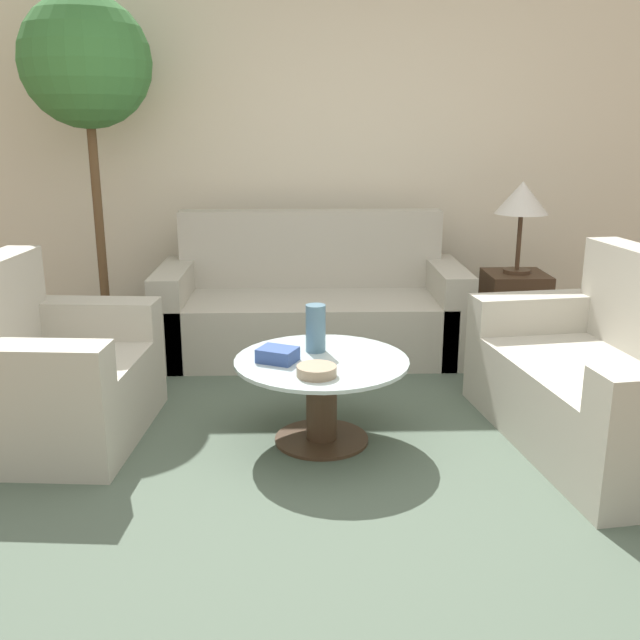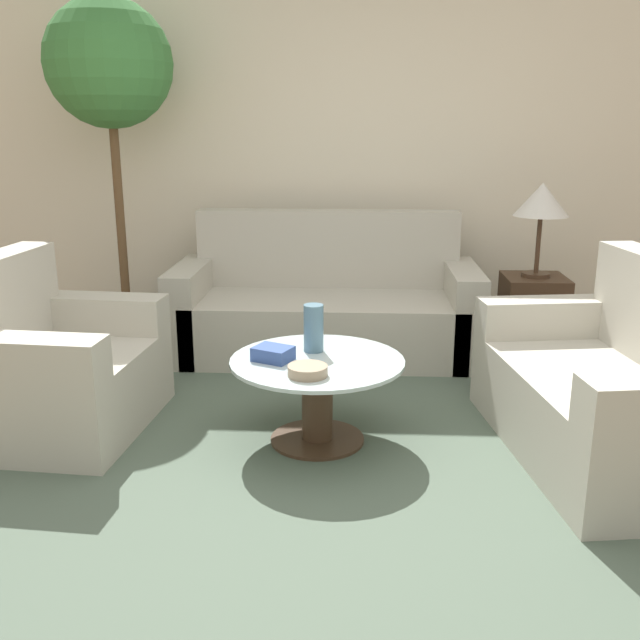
# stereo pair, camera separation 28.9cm
# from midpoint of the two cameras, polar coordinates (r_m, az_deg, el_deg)

# --- Properties ---
(ground_plane) EXTENTS (14.00, 14.00, 0.00)m
(ground_plane) POSITION_cam_midpoint_polar(r_m,az_deg,el_deg) (3.03, 0.06, -14.40)
(ground_plane) COLOR brown
(wall_back) EXTENTS (10.00, 0.06, 2.60)m
(wall_back) POSITION_cam_midpoint_polar(r_m,az_deg,el_deg) (5.32, -0.87, 13.23)
(wall_back) COLOR beige
(wall_back) RESTS_ON ground_plane
(rug) EXTENTS (3.65, 3.73, 0.01)m
(rug) POSITION_cam_midpoint_polar(r_m,az_deg,el_deg) (3.55, -2.24, -9.64)
(rug) COLOR #4C5B4C
(rug) RESTS_ON ground_plane
(sofa_main) EXTENTS (2.00, 0.84, 0.93)m
(sofa_main) POSITION_cam_midpoint_polar(r_m,az_deg,el_deg) (4.82, -2.41, 0.84)
(sofa_main) COLOR #B2AD9E
(sofa_main) RESTS_ON ground_plane
(armchair) EXTENTS (0.84, 1.04, 0.89)m
(armchair) POSITION_cam_midpoint_polar(r_m,az_deg,el_deg) (3.80, -23.03, -4.54)
(armchair) COLOR #B2AD9E
(armchair) RESTS_ON ground_plane
(loveseat) EXTENTS (0.99, 1.52, 0.91)m
(loveseat) POSITION_cam_midpoint_polar(r_m,az_deg,el_deg) (3.65, 20.39, -5.04)
(loveseat) COLOR #B2AD9E
(loveseat) RESTS_ON ground_plane
(coffee_table) EXTENTS (0.84, 0.84, 0.42)m
(coffee_table) POSITION_cam_midpoint_polar(r_m,az_deg,el_deg) (3.44, -2.29, -5.56)
(coffee_table) COLOR #422D1E
(coffee_table) RESTS_ON ground_plane
(side_table) EXTENTS (0.40, 0.40, 0.55)m
(side_table) POSITION_cam_midpoint_polar(r_m,az_deg,el_deg) (4.94, 13.63, 0.55)
(side_table) COLOR #422D1E
(side_table) RESTS_ON ground_plane
(table_lamp) EXTENTS (0.35, 0.35, 0.60)m
(table_lamp) POSITION_cam_midpoint_polar(r_m,az_deg,el_deg) (4.81, 14.20, 9.25)
(table_lamp) COLOR #422D1E
(table_lamp) RESTS_ON side_table
(potted_plant) EXTENTS (0.82, 0.82, 2.29)m
(potted_plant) POSITION_cam_midpoint_polar(r_m,az_deg,el_deg) (4.99, -19.75, 17.03)
(potted_plant) COLOR #3D3833
(potted_plant) RESTS_ON ground_plane
(vase) EXTENTS (0.10, 0.10, 0.24)m
(vase) POSITION_cam_midpoint_polar(r_m,az_deg,el_deg) (3.48, -2.73, -0.69)
(vase) COLOR slate
(vase) RESTS_ON coffee_table
(bowl) EXTENTS (0.18, 0.18, 0.05)m
(bowl) POSITION_cam_midpoint_polar(r_m,az_deg,el_deg) (3.17, -2.89, -4.12)
(bowl) COLOR gray
(bowl) RESTS_ON coffee_table
(book_stack) EXTENTS (0.21, 0.19, 0.07)m
(book_stack) POSITION_cam_midpoint_polar(r_m,az_deg,el_deg) (3.37, -5.87, -2.82)
(book_stack) COLOR #334C8C
(book_stack) RESTS_ON coffee_table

